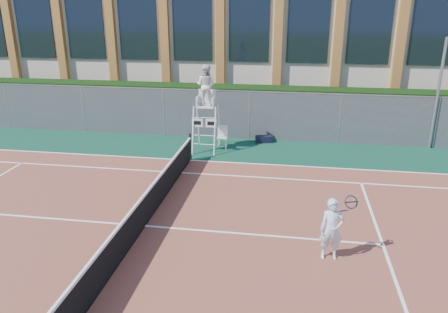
# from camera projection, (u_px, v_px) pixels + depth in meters

# --- Properties ---
(ground) EXTENTS (120.00, 120.00, 0.00)m
(ground) POSITION_uv_depth(u_px,v_px,m) (145.00, 227.00, 12.21)
(ground) COLOR #233814
(apron) EXTENTS (36.00, 20.00, 0.01)m
(apron) POSITION_uv_depth(u_px,v_px,m) (156.00, 211.00, 13.14)
(apron) COLOR #0D3A26
(apron) RESTS_ON ground
(tennis_court) EXTENTS (23.77, 10.97, 0.02)m
(tennis_court) POSITION_uv_depth(u_px,v_px,m) (145.00, 226.00, 12.20)
(tennis_court) COLOR brown
(tennis_court) RESTS_ON apron
(tennis_net) EXTENTS (0.10, 11.30, 1.10)m
(tennis_net) POSITION_uv_depth(u_px,v_px,m) (144.00, 210.00, 12.03)
(tennis_net) COLOR black
(tennis_net) RESTS_ON ground
(fence) EXTENTS (40.00, 0.06, 2.20)m
(fence) POSITION_uv_depth(u_px,v_px,m) (206.00, 114.00, 20.04)
(fence) COLOR #595E60
(fence) RESTS_ON ground
(hedge) EXTENTS (40.00, 1.40, 2.20)m
(hedge) POSITION_uv_depth(u_px,v_px,m) (211.00, 108.00, 21.16)
(hedge) COLOR black
(hedge) RESTS_ON ground
(building) EXTENTS (45.00, 10.60, 8.22)m
(building) POSITION_uv_depth(u_px,v_px,m) (234.00, 33.00, 27.55)
(building) COLOR beige
(building) RESTS_ON ground
(steel_pole) EXTENTS (0.12, 0.12, 4.66)m
(steel_pole) POSITION_uv_depth(u_px,v_px,m) (438.00, 95.00, 18.07)
(steel_pole) COLOR #9EA0A5
(steel_pole) RESTS_ON ground
(umpire_chair) EXTENTS (1.02, 1.56, 3.64)m
(umpire_chair) POSITION_uv_depth(u_px,v_px,m) (206.00, 88.00, 17.84)
(umpire_chair) COLOR white
(umpire_chair) RESTS_ON ground
(plastic_chair) EXTENTS (0.46, 0.46, 0.95)m
(plastic_chair) POSITION_uv_depth(u_px,v_px,m) (222.00, 135.00, 18.78)
(plastic_chair) COLOR silver
(plastic_chair) RESTS_ON apron
(sports_bag_near) EXTENTS (0.76, 0.45, 0.30)m
(sports_bag_near) POSITION_uv_depth(u_px,v_px,m) (264.00, 139.00, 19.54)
(sports_bag_near) COLOR black
(sports_bag_near) RESTS_ON apron
(sports_bag_far) EXTENTS (0.62, 0.47, 0.23)m
(sports_bag_far) POSITION_uv_depth(u_px,v_px,m) (263.00, 138.00, 19.77)
(sports_bag_far) COLOR black
(sports_bag_far) RESTS_ON apron
(tennis_player) EXTENTS (0.90, 0.63, 1.58)m
(tennis_player) POSITION_uv_depth(u_px,v_px,m) (332.00, 229.00, 10.42)
(tennis_player) COLOR silver
(tennis_player) RESTS_ON tennis_court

